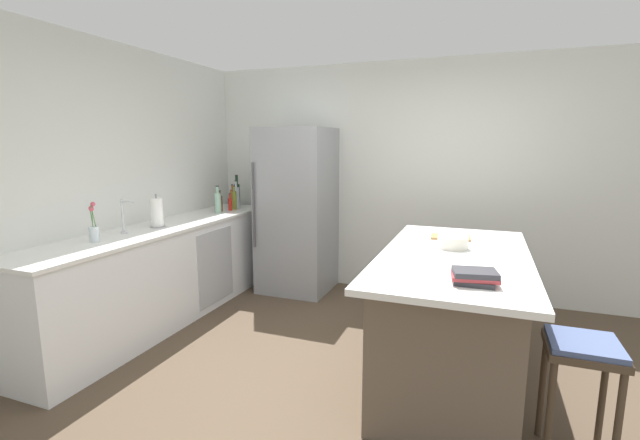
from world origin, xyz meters
name	(u,v)px	position (x,y,z in m)	size (l,w,h in m)	color
ground_plane	(357,389)	(0.00, 0.00, 0.00)	(7.20, 7.20, 0.00)	#4C3D2D
wall_rear	(413,180)	(0.00, 2.25, 1.30)	(6.00, 0.10, 2.60)	silver
wall_left	(81,191)	(-2.45, 0.00, 1.30)	(0.10, 6.00, 2.60)	silver
counter_run_left	(167,272)	(-2.10, 0.58, 0.47)	(0.64, 3.07, 0.93)	white
kitchen_island	(451,316)	(0.59, 0.41, 0.47)	(1.00, 1.99, 0.93)	brown
refrigerator	(297,211)	(-1.25, 1.83, 0.94)	(0.78, 0.76, 1.88)	#93969B
bar_stool	(582,363)	(1.29, -0.24, 0.56)	(0.36, 0.36, 0.69)	#473828
sink_faucet	(124,216)	(-2.14, 0.15, 1.09)	(0.15, 0.05, 0.30)	silver
flower_vase	(94,230)	(-2.12, -0.19, 1.03)	(0.08, 0.08, 0.32)	silver
paper_towel_roll	(157,213)	(-2.09, 0.49, 1.06)	(0.14, 0.14, 0.31)	gray
wine_bottle	(237,194)	(-2.15, 2.00, 1.08)	(0.07, 0.07, 0.39)	#19381E
vinegar_bottle	(232,198)	(-2.16, 1.91, 1.04)	(0.05, 0.05, 0.28)	#994C23
soda_bottle	(236,197)	(-2.05, 1.82, 1.06)	(0.08, 0.08, 0.34)	silver
olive_oil_bottle	(234,200)	(-2.01, 1.72, 1.04)	(0.05, 0.05, 0.29)	olive
hot_sauce_bottle	(230,204)	(-2.01, 1.62, 1.01)	(0.04, 0.04, 0.21)	red
syrup_bottle	(220,203)	(-2.10, 1.53, 1.03)	(0.07, 0.07, 0.24)	#5B3319
gin_bottle	(218,202)	(-2.05, 1.43, 1.05)	(0.07, 0.07, 0.31)	#8CB79E
cookbook_stack	(475,277)	(0.73, -0.25, 0.97)	(0.27, 0.22, 0.08)	#2D2D33
mixing_bowl	(453,242)	(0.56, 0.58, 0.98)	(0.22, 0.22, 0.09)	silver
cutting_board	(451,237)	(0.52, 0.93, 0.94)	(0.32, 0.21, 0.02)	#9E7042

